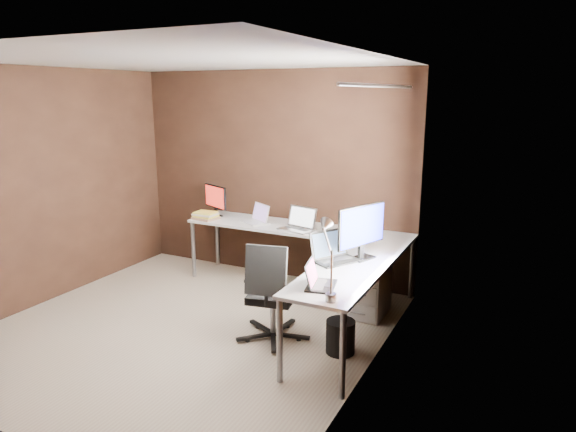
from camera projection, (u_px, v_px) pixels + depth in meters
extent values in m
cube|color=tan|center=(186.00, 329.00, 4.96)|extent=(3.60, 3.60, 0.00)
cube|color=white|center=(172.00, 60.00, 4.38)|extent=(3.60, 3.60, 0.00)
cube|color=black|center=(272.00, 175.00, 6.24)|extent=(3.60, 0.00, 2.50)
cube|color=black|center=(43.00, 187.00, 5.45)|extent=(0.00, 3.60, 2.50)
cube|color=black|center=(369.00, 225.00, 3.89)|extent=(0.00, 3.60, 2.50)
cube|color=white|center=(382.00, 191.00, 4.15)|extent=(0.00, 1.00, 1.30)
cube|color=orange|center=(346.00, 236.00, 3.59)|extent=(0.01, 0.35, 2.00)
cube|color=orange|center=(399.00, 199.00, 4.85)|extent=(0.01, 0.35, 2.00)
cylinder|color=slate|center=(382.00, 86.00, 3.98)|extent=(0.02, 1.90, 0.02)
cube|color=silver|center=(297.00, 228.00, 5.90)|extent=(2.65, 0.60, 0.03)
cube|color=silver|center=(347.00, 271.00, 4.47)|extent=(0.60, 1.65, 0.03)
cylinder|color=slate|center=(193.00, 250.00, 6.31)|extent=(0.05, 0.05, 0.70)
cylinder|color=slate|center=(217.00, 239.00, 6.76)|extent=(0.05, 0.05, 0.70)
cylinder|color=slate|center=(280.00, 341.00, 3.99)|extent=(0.05, 0.05, 0.70)
cylinder|color=slate|center=(343.00, 356.00, 3.76)|extent=(0.05, 0.05, 0.70)
cylinder|color=slate|center=(412.00, 268.00, 5.65)|extent=(0.05, 0.05, 0.70)
cube|color=silver|center=(366.00, 285.00, 5.27)|extent=(0.42, 0.50, 0.60)
cube|color=black|center=(215.00, 215.00, 6.41)|extent=(0.23, 0.19, 0.01)
cube|color=black|center=(216.00, 211.00, 6.41)|extent=(0.05, 0.04, 0.09)
cube|color=black|center=(216.00, 197.00, 6.36)|extent=(0.41, 0.20, 0.28)
cube|color=red|center=(214.00, 197.00, 6.35)|extent=(0.38, 0.17, 0.25)
cube|color=black|center=(362.00, 258.00, 4.76)|extent=(0.22, 0.27, 0.01)
cube|color=black|center=(361.00, 251.00, 4.76)|extent=(0.05, 0.06, 0.11)
cube|color=black|center=(362.00, 226.00, 4.70)|extent=(0.25, 0.58, 0.38)
cube|color=#1319AC|center=(363.00, 226.00, 4.69)|extent=(0.22, 0.54, 0.35)
cube|color=silver|center=(255.00, 222.00, 6.07)|extent=(0.39, 0.35, 0.02)
cube|color=silver|center=(261.00, 212.00, 6.09)|extent=(0.31, 0.21, 0.20)
cube|color=#8261A2|center=(260.00, 212.00, 6.09)|extent=(0.27, 0.18, 0.17)
cube|color=silver|center=(297.00, 229.00, 5.75)|extent=(0.42, 0.34, 0.02)
cube|color=silver|center=(302.00, 217.00, 5.80)|extent=(0.38, 0.15, 0.23)
cube|color=white|center=(302.00, 217.00, 5.80)|extent=(0.33, 0.12, 0.20)
cube|color=black|center=(336.00, 260.00, 4.68)|extent=(0.45, 0.49, 0.02)
cube|color=black|center=(329.00, 244.00, 4.74)|extent=(0.27, 0.38, 0.25)
cube|color=#1C2839|center=(329.00, 244.00, 4.73)|extent=(0.23, 0.33, 0.21)
cube|color=black|center=(321.00, 286.00, 4.07)|extent=(0.28, 0.35, 0.02)
cube|color=black|center=(311.00, 273.00, 4.06)|extent=(0.12, 0.31, 0.19)
cube|color=#AA4372|center=(312.00, 273.00, 4.06)|extent=(0.10, 0.27, 0.16)
cube|color=#9B7153|center=(206.00, 218.00, 6.25)|extent=(0.31, 0.27, 0.03)
cube|color=yellow|center=(206.00, 216.00, 6.24)|extent=(0.28, 0.22, 0.02)
cube|color=beige|center=(206.00, 214.00, 6.24)|extent=(0.27, 0.22, 0.02)
cube|color=yellow|center=(206.00, 212.00, 6.23)|extent=(0.26, 0.20, 0.02)
ellipsoid|color=black|center=(211.00, 218.00, 6.21)|extent=(0.10, 0.07, 0.04)
ellipsoid|color=black|center=(332.00, 235.00, 5.50)|extent=(0.10, 0.08, 0.03)
cylinder|color=slate|center=(331.00, 297.00, 3.77)|extent=(0.08, 0.08, 0.06)
cylinder|color=slate|center=(331.00, 272.00, 3.73)|extent=(0.02, 0.02, 0.33)
cylinder|color=slate|center=(327.00, 240.00, 3.72)|extent=(0.02, 0.18, 0.25)
cone|color=slate|center=(325.00, 226.00, 3.78)|extent=(0.10, 0.13, 0.14)
cylinder|color=slate|center=(273.00, 315.00, 4.75)|extent=(0.05, 0.05, 0.34)
cube|color=black|center=(273.00, 296.00, 4.71)|extent=(0.48, 0.48, 0.07)
cube|color=black|center=(266.00, 271.00, 4.45)|extent=(0.38, 0.17, 0.44)
cylinder|color=black|center=(340.00, 337.00, 4.49)|extent=(0.34, 0.34, 0.30)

